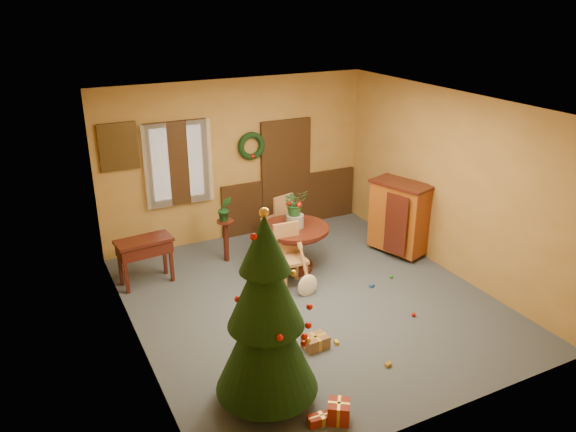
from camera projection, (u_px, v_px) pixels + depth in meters
room_envelope at (249, 177)px, 10.24m from camera, size 5.50×5.50×5.50m
dining_table at (295, 240)px, 9.08m from camera, size 1.11×1.11×0.76m
urn at (295, 221)px, 8.95m from camera, size 0.28×0.28×0.21m
centerpiece_plant at (295, 202)px, 8.84m from camera, size 0.38×0.33×0.42m
chair_near at (289, 253)px, 8.61m from camera, size 0.45×0.45×1.00m
chair_far at (279, 218)px, 9.98m from camera, size 0.51×0.51×0.97m
guitar at (308, 272)px, 8.35m from camera, size 0.34×0.51×0.75m
plant_stand at (226, 236)px, 9.40m from camera, size 0.28×0.28×0.73m
stand_plant at (225, 209)px, 9.22m from camera, size 0.28×0.24×0.43m
christmas_tree at (266, 316)px, 5.88m from camera, size 1.13×1.13×2.33m
writing_desk at (145, 250)px, 8.63m from camera, size 0.88×0.50×0.75m
sideboard at (399, 216)px, 9.60m from camera, size 0.81×1.12×1.30m
gift_a at (315, 342)px, 7.20m from camera, size 0.33×0.25×0.17m
gift_b at (339, 411)px, 5.97m from camera, size 0.32×0.32×0.23m
gift_c at (274, 367)px, 6.75m from camera, size 0.31×0.28×0.14m
gift_d at (322, 419)px, 5.95m from camera, size 0.31×0.15×0.11m
toy_a at (372, 286)px, 8.69m from camera, size 0.09×0.08×0.05m
toy_b at (391, 277)px, 8.97m from camera, size 0.06×0.06×0.06m
toy_c at (336, 342)px, 7.30m from camera, size 0.06×0.09×0.05m
toy_d at (414, 315)px, 7.91m from camera, size 0.06×0.06×0.06m
toy_e at (388, 365)px, 6.86m from camera, size 0.09×0.07×0.05m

